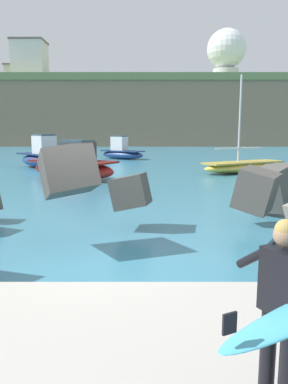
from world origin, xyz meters
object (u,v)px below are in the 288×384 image
(boat_near_centre, at_px, (41,157))
(boat_far_left, at_px, (72,166))
(boat_mid_right, at_px, (242,166))
(boat_far_centre, at_px, (120,152))
(radar_dome, at_px, (225,53))
(station_building_west, at_px, (28,59))
(station_building_central, at_px, (25,77))

(boat_near_centre, xyz_separation_m, boat_far_left, (3.54, -6.65, -0.05))
(boat_mid_right, distance_m, boat_far_centre, 14.56)
(boat_far_centre, bearing_deg, radar_dome, 66.49)
(boat_near_centre, xyz_separation_m, radar_dome, (24.51, 52.38, 17.70))
(boat_far_centre, distance_m, station_building_west, 41.90)
(boat_mid_right, xyz_separation_m, station_building_west, (-27.35, 46.15, 15.06))
(boat_mid_right, relative_size, station_building_central, 0.79)
(boat_mid_right, height_order, station_building_central, station_building_central)
(boat_near_centre, bearing_deg, station_building_central, 107.75)
(radar_dome, bearing_deg, station_building_central, 169.01)
(radar_dome, bearing_deg, boat_near_centre, -115.08)
(boat_far_left, distance_m, boat_far_centre, 15.18)
(boat_far_left, xyz_separation_m, boat_far_centre, (1.85, 15.07, -0.05))
(boat_far_centre, xyz_separation_m, radar_dome, (19.12, 43.96, 17.80))
(radar_dome, xyz_separation_m, station_building_west, (-37.73, -9.46, -2.99))
(boat_far_centre, bearing_deg, station_building_west, 118.34)
(boat_mid_right, height_order, boat_far_centre, boat_mid_right)
(radar_dome, height_order, station_building_west, radar_dome)
(boat_near_centre, relative_size, boat_far_centre, 0.99)
(boat_far_centre, relative_size, station_building_west, 0.73)
(boat_near_centre, distance_m, station_building_central, 65.47)
(boat_near_centre, bearing_deg, station_building_west, 107.12)
(radar_dome, relative_size, station_building_central, 1.36)
(boat_far_centre, distance_m, radar_dome, 51.13)
(radar_dome, bearing_deg, boat_far_centre, -113.51)
(station_building_central, bearing_deg, boat_near_centre, -72.25)
(boat_far_centre, height_order, station_building_central, station_building_central)
(boat_mid_right, distance_m, station_building_central, 73.83)
(boat_mid_right, bearing_deg, boat_far_centre, 126.90)
(boat_far_left, distance_m, station_building_central, 72.75)
(boat_far_centre, distance_m, station_building_central, 59.78)
(boat_near_centre, relative_size, boat_mid_right, 0.74)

